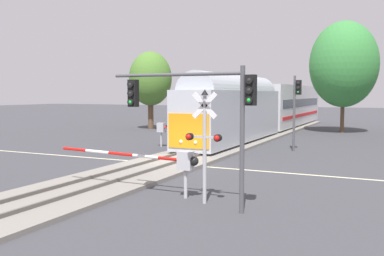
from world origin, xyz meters
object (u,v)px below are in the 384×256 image
Objects in this scene: commuter_train at (268,106)px; elm_centre_background at (344,64)px; traffic_signal_near_right at (200,102)px; crossing_gate_far at (167,129)px; traffic_signal_far_side at (296,101)px; pine_left_background at (150,79)px; crossing_signal_mast at (204,134)px; crossing_gate_near at (167,160)px.

commuter_train is 8.86m from elm_centre_background.
elm_centre_background reaches higher than traffic_signal_near_right.
commuter_train is 14.58m from crossing_gate_far.
traffic_signal_far_side is 0.46× the size of elm_centre_background.
elm_centre_background reaches higher than pine_left_background.
traffic_signal_far_side is (-0.02, 15.81, 0.97)m from crossing_signal_mast.
elm_centre_background is at bearing 88.03° from traffic_signal_near_right.
crossing_gate_near is at bearing 165.60° from crossing_signal_mast.
elm_centre_background reaches higher than traffic_signal_far_side.
crossing_gate_near is at bearing -82.64° from commuter_train.
crossing_gate_near is 32.64m from pine_left_background.
commuter_train is 9.55× the size of crossing_signal_mast.
traffic_signal_near_right is 33.14m from elm_centre_background.
elm_centre_background is at bearing 12.23° from pine_left_background.
traffic_signal_far_side is at bearing -94.43° from elm_centre_background.
pine_left_background reaches higher than crossing_gate_near.
crossing_gate_near is 32.47m from elm_centre_background.
crossing_gate_far is 17.36m from pine_left_background.
traffic_signal_near_right is (0.14, -16.46, 0.21)m from traffic_signal_far_side.
pine_left_background is 0.77× the size of elm_centre_background.
commuter_train is 6.09× the size of crossing_gate_near.
crossing_gate_far is 17.65m from traffic_signal_near_right.
traffic_signal_near_right is at bearing -91.97° from elm_centre_background.
traffic_signal_far_side reaches higher than crossing_signal_mast.
crossing_gate_far is at bearing -169.66° from traffic_signal_far_side.
commuter_train is at bearing 100.77° from traffic_signal_near_right.
commuter_train is 4.56× the size of pine_left_background.
crossing_gate_far is 9.60m from traffic_signal_far_side.
traffic_signal_far_side is at bearing -32.82° from pine_left_background.
crossing_gate_far is 0.59× the size of pine_left_background.
pine_left_background is (-17.07, 27.50, 4.22)m from crossing_gate_near.
traffic_signal_near_right reaches higher than crossing_signal_mast.
traffic_signal_far_side is at bearing -66.58° from commuter_train.
pine_left_background is at bearing 121.83° from crossing_gate_near.
pine_left_background is (-9.61, 13.82, 4.24)m from crossing_gate_far.
pine_left_background is (-18.84, 27.95, 3.10)m from crossing_signal_mast.
elm_centre_background is (3.04, 31.85, 5.53)m from crossing_gate_near.
elm_centre_background is (1.28, 16.50, 3.44)m from traffic_signal_far_side.
crossing_gate_far is 21.71m from elm_centre_background.
commuter_train is at bearing 97.36° from crossing_gate_near.
traffic_signal_near_right is 0.62× the size of pine_left_background.
commuter_train is 7.59× the size of traffic_signal_far_side.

